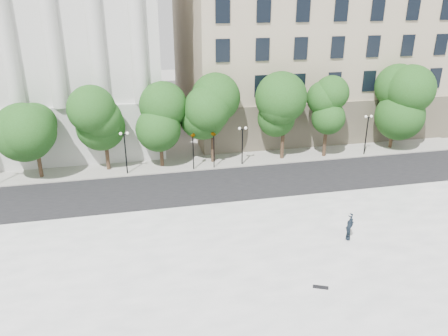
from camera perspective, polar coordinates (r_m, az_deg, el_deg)
The scene contains 11 objects.
plaza at distance 25.55m, azimuth 1.97°, elevation -16.30°, with size 44.00×22.00×0.45m, color white.
street at distance 38.27m, azimuth -3.52°, elevation -2.72°, with size 60.00×8.00×0.02m, color black.
far_sidewalk at distance 43.71m, azimuth -4.76°, elevation 0.59°, with size 60.00×4.00×0.12m, color #AEABA1.
building_west at distance 56.28m, azimuth -25.68°, elevation 16.89°, with size 31.50×27.65×25.60m.
building_east at distance 60.87m, azimuth 12.65°, elevation 17.05°, with size 36.00×26.15×23.00m.
traffic_light_west at distance 40.92m, azimuth -4.11°, elevation 4.62°, with size 1.05×1.97×4.28m.
traffic_light_east at distance 41.24m, azimuth -1.35°, elevation 4.79°, with size 1.12×1.92×4.27m.
person_lying at distance 30.96m, azimuth 15.88°, elevation -8.59°, with size 0.70×0.46×1.91m, color black.
skateboard at distance 26.26m, azimuth 12.50°, elevation -14.95°, with size 0.87×0.22×0.09m, color black.
street_trees at distance 41.70m, azimuth -5.31°, elevation 6.63°, with size 49.05×5.33×7.91m.
lamp_posts at distance 41.49m, azimuth -4.18°, elevation 3.52°, with size 36.68×0.28×4.33m.
Camera 1 is at (-5.07, -16.33, 16.15)m, focal length 35.00 mm.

